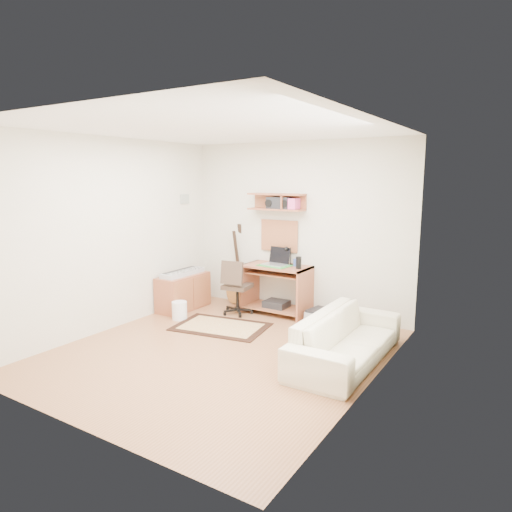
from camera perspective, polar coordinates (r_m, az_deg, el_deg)
The scene contains 22 objects.
floor at distance 5.63m, azimuth -4.45°, elevation -11.86°, with size 3.60×4.00×0.01m, color #A26A43.
ceiling at distance 5.25m, azimuth -4.84°, elevation 15.63°, with size 3.60×4.00×0.01m, color white.
back_wall at distance 6.98m, azimuth 5.20°, elevation 3.45°, with size 3.60×0.01×2.60m, color beige.
left_wall at distance 6.51m, azimuth -17.53°, elevation 2.57°, with size 0.01×4.00×2.60m, color beige.
right_wall at distance 4.47m, azimuth 14.34°, elevation -0.42°, with size 0.01×4.00×2.60m, color beige.
wall_shelf at distance 6.98m, azimuth 2.55°, elevation 6.77°, with size 0.90×0.25×0.26m, color #9E5638.
cork_board at distance 7.12m, azimuth 2.93°, elevation 2.54°, with size 0.64×0.03×0.49m, color tan.
wall_photo at distance 7.53m, azimuth -8.89°, elevation 7.04°, with size 0.02×0.20×0.15m, color #4C8CBF.
desk at distance 7.00m, azimuth 2.58°, elevation -4.21°, with size 1.00×0.55×0.75m, color #9E5638, non-canonical shape.
laptop at distance 6.88m, azimuth 2.41°, elevation -0.08°, with size 0.36×0.36×0.27m, color silver, non-canonical shape.
speaker at distance 6.68m, azimuth 5.34°, elevation -0.84°, with size 0.08×0.08×0.18m, color black.
desk_lamp at distance 6.94m, azimuth 4.34°, elevation 0.01°, with size 0.09×0.09×0.28m, color black, non-canonical shape.
pencil_cup at distance 6.87m, azimuth 5.00°, elevation -0.83°, with size 0.08×0.08×0.11m, color #314894.
boombox at distance 6.95m, azimuth 2.88°, elevation 6.59°, with size 0.36×0.17×0.19m, color black.
rug at distance 6.48m, azimuth -4.41°, elevation -8.78°, with size 1.26×0.84×0.02m, color beige.
task_chair at distance 6.97m, azimuth -2.34°, elevation -3.81°, with size 0.44×0.44×0.86m, color #372A21, non-canonical shape.
cabinet at distance 7.35m, azimuth -9.07°, elevation -4.44°, with size 0.40×0.90×0.55m, color #9E5638.
music_keyboard at distance 7.28m, azimuth -9.14°, elevation -2.08°, with size 0.25×0.79×0.07m, color #B2B5BA.
guitar at distance 7.49m, azimuth -2.61°, elevation -1.03°, with size 0.35×0.22×1.32m, color #B77738, non-canonical shape.
waste_basket at distance 6.86m, azimuth -9.52°, elevation -6.72°, with size 0.22×0.22×0.26m, color white.
printer at distance 6.69m, azimuth 8.54°, elevation -7.56°, with size 0.47×0.36×0.18m, color #A5A8AA.
sofa at distance 5.32m, azimuth 11.25°, elevation -9.05°, with size 1.88×0.55×0.74m, color beige.
Camera 1 is at (3.11, -4.20, 2.07)m, focal length 32.05 mm.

